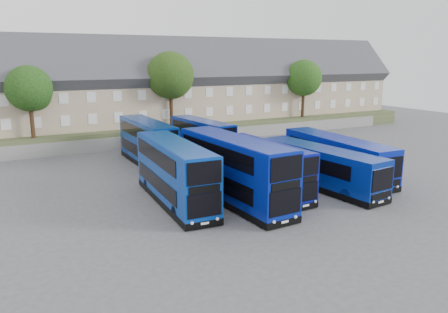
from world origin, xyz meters
TOP-DOWN VIEW (x-y plane):
  - ground at (0.00, 0.00)m, footprint 120.00×120.00m
  - retaining_wall at (0.00, 24.00)m, footprint 70.00×0.40m
  - earth_bank at (0.00, 34.00)m, footprint 80.00×20.00m
  - terrace_row at (6.00, 30.00)m, footprint 66.00×10.40m
  - dd_front_left at (-6.38, 3.25)m, footprint 3.14×11.38m
  - dd_front_mid at (-2.45, 1.49)m, footprint 3.39×12.10m
  - dd_front_right at (0.77, 2.31)m, footprint 2.65×10.02m
  - dd_rear_left at (-4.36, 15.66)m, footprint 2.59×10.90m
  - dd_rear_right at (1.78, 16.06)m, footprint 3.26×10.11m
  - coach_east_a at (5.59, 1.50)m, footprint 3.70×12.27m
  - coach_east_b at (9.27, 3.61)m, footprint 3.27×12.80m
  - tree_west at (-13.85, 25.10)m, footprint 4.80×4.80m
  - tree_mid at (2.15, 25.60)m, footprint 5.76×5.76m
  - tree_east at (22.15, 25.10)m, footprint 5.12×5.12m
  - tree_far at (28.15, 32.10)m, footprint 5.44×5.44m

SIDE VIEW (x-z plane):
  - ground at x=0.00m, z-range 0.00..0.00m
  - retaining_wall at x=0.00m, z-range 0.00..1.50m
  - earth_bank at x=0.00m, z-range 0.00..2.00m
  - coach_east_a at x=5.59m, z-range -0.03..3.27m
  - coach_east_b at x=9.27m, z-range -0.03..3.43m
  - dd_front_right at x=0.77m, z-range -0.04..3.91m
  - dd_rear_right at x=1.78m, z-range -0.04..3.91m
  - dd_rear_left at x=-4.36m, z-range -0.04..4.28m
  - dd_front_left at x=-6.38m, z-range -0.04..4.44m
  - dd_front_mid at x=-2.45m, z-range -0.04..4.72m
  - terrace_row at x=6.00m, z-range 1.00..12.20m
  - tree_west at x=-13.85m, z-range 3.23..10.88m
  - tree_east at x=22.15m, z-range 3.31..11.47m
  - tree_far at x=28.15m, z-range 3.39..12.06m
  - tree_mid at x=2.15m, z-range 3.48..12.66m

